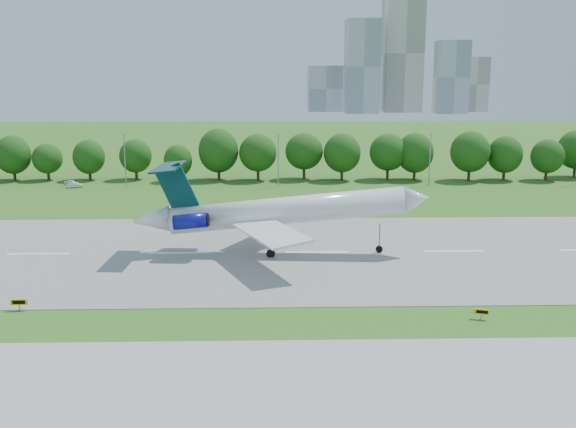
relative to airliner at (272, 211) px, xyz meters
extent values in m
plane|color=#37661A|center=(-13.50, -25.08, -6.22)|extent=(600.00, 600.00, 0.00)
cube|color=gray|center=(-13.50, -0.08, -6.18)|extent=(400.00, 45.00, 0.08)
cube|color=#ADADA8|center=(-13.50, -43.08, -6.18)|extent=(400.00, 23.00, 0.08)
cylinder|color=#382314|center=(-33.50, 66.92, -4.42)|extent=(0.70, 0.70, 3.60)
sphere|color=#0F3D0F|center=(-33.50, 66.92, -0.02)|extent=(8.40, 8.40, 8.40)
cylinder|color=#382314|center=(6.50, 66.92, -4.42)|extent=(0.70, 0.70, 3.60)
sphere|color=#0F3D0F|center=(6.50, 66.92, -0.02)|extent=(8.40, 8.40, 8.40)
cylinder|color=#382314|center=(46.50, 66.92, -4.42)|extent=(0.70, 0.70, 3.60)
sphere|color=#0F3D0F|center=(46.50, 66.92, -0.02)|extent=(8.40, 8.40, 8.40)
cylinder|color=gray|center=(-33.50, 56.92, -0.22)|extent=(0.24, 0.24, 12.00)
cube|color=gray|center=(-33.50, 56.92, 5.88)|extent=(0.90, 0.25, 0.18)
cylinder|color=gray|center=(1.50, 56.92, -0.22)|extent=(0.24, 0.24, 12.00)
cube|color=gray|center=(1.50, 56.92, 5.88)|extent=(0.90, 0.25, 0.18)
cylinder|color=gray|center=(36.50, 56.92, -0.22)|extent=(0.24, 0.24, 12.00)
cube|color=gray|center=(36.50, 56.92, 5.88)|extent=(0.90, 0.25, 0.18)
cube|color=#B2B2B7|center=(61.50, 354.92, 24.78)|extent=(22.00, 22.00, 62.00)
cube|color=beige|center=(91.50, 369.92, 33.78)|extent=(26.00, 26.00, 80.00)
cube|color=#B2B2B7|center=(121.50, 349.92, 17.78)|extent=(20.00, 20.00, 48.00)
cube|color=beige|center=(144.50, 374.92, 12.78)|extent=(18.00, 18.00, 38.00)
cube|color=#B2B2B7|center=(38.50, 379.92, 9.78)|extent=(24.00, 24.00, 32.00)
cylinder|color=white|center=(2.10, -0.08, 0.04)|extent=(33.64, 5.14, 7.07)
cone|color=white|center=(20.51, -0.77, 1.81)|extent=(4.05, 4.03, 4.21)
cone|color=white|center=(-17.20, 0.65, -1.37)|extent=(5.82, 4.10, 4.38)
cube|color=white|center=(-0.19, -7.77, -1.26)|extent=(10.72, 15.45, 0.81)
cube|color=white|center=(0.40, 7.76, -1.26)|extent=(11.52, 15.37, 0.81)
cube|color=#053037|center=(-13.43, 0.51, 3.15)|extent=(6.13, 0.78, 7.61)
cube|color=#053037|center=(-14.54, 0.55, 6.26)|extent=(3.95, 10.67, 0.58)
cylinder|color=navy|center=(-11.32, -2.46, -0.91)|extent=(4.92, 2.29, 2.55)
cylinder|color=navy|center=(-11.10, 3.31, -0.91)|extent=(4.92, 2.29, 2.55)
cylinder|color=gray|center=(15.41, -0.58, -3.76)|extent=(0.22, 0.22, 3.71)
cylinder|color=black|center=(15.41, -0.58, -5.62)|extent=(1.01, 0.37, 1.00)
cylinder|color=gray|center=(-0.21, -2.44, -3.76)|extent=(0.27, 0.27, 3.71)
cylinder|color=black|center=(-0.21, -2.44, -5.62)|extent=(1.24, 0.55, 1.22)
cylinder|color=gray|center=(-0.03, 2.44, -3.76)|extent=(0.27, 0.27, 3.71)
cylinder|color=black|center=(-0.03, 2.44, -5.62)|extent=(1.24, 0.55, 1.22)
cube|color=gray|center=(-27.55, -22.59, -5.82)|extent=(0.12, 0.12, 0.80)
cube|color=yellow|center=(-27.55, -22.59, -5.25)|extent=(1.83, 0.27, 0.63)
cube|color=black|center=(-27.55, -22.72, -5.25)|extent=(1.37, 0.07, 0.40)
cube|color=gray|center=(21.91, -26.42, -5.87)|extent=(0.12, 0.12, 0.69)
cube|color=yellow|center=(21.91, -26.42, -5.38)|extent=(1.56, 0.64, 0.54)
cube|color=black|center=(21.88, -26.52, -5.38)|extent=(1.14, 0.37, 0.34)
imported|color=silver|center=(-45.06, 56.28, -5.62)|extent=(3.85, 2.15, 1.20)
imported|color=silver|center=(-46.84, 59.86, -5.63)|extent=(3.70, 2.36, 1.17)
camera|label=1|loc=(0.00, -89.36, 18.81)|focal=40.00mm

